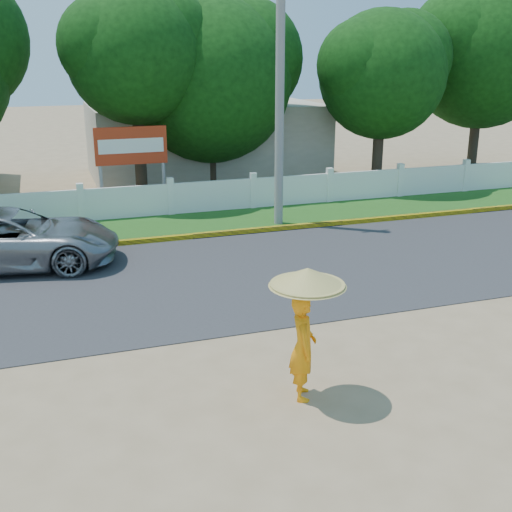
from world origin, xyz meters
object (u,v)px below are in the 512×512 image
Objects in this scene: monk_with_parasol at (305,315)px; billboard at (131,150)px; utility_pole at (280,94)px; vehicle at (11,239)px.

monk_with_parasol is 13.93m from billboard.
utility_pole reaches higher than billboard.
utility_pole is 1.51× the size of vehicle.
utility_pole is at bearing 71.54° from monk_with_parasol.
billboard is at bearing 92.93° from monk_with_parasol.
vehicle is at bearing 118.57° from monk_with_parasol.
vehicle is 9.82m from monk_with_parasol.
monk_with_parasol is at bearing -87.07° from billboard.
monk_with_parasol is at bearing -108.46° from utility_pole.
billboard reaches higher than monk_with_parasol.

